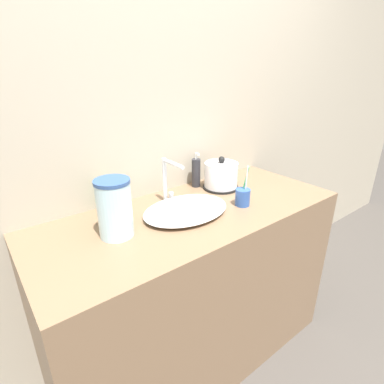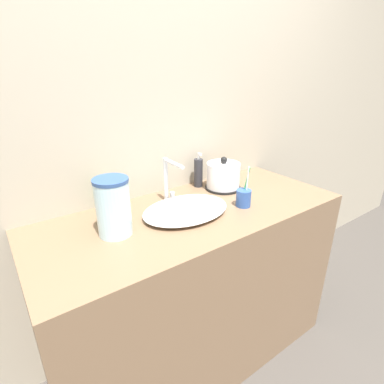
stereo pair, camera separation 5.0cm
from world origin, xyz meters
name	(u,v)px [view 1 (the left image)]	position (x,y,z in m)	size (l,w,h in m)	color
wall_back	(154,120)	(0.00, 0.64, 1.30)	(6.00, 0.04, 2.60)	#ADA38E
vanity_counter	(194,288)	(0.00, 0.31, 0.46)	(1.50, 0.62, 0.92)	brown
sink_basin	(186,209)	(-0.05, 0.31, 0.94)	(0.42, 0.30, 0.04)	white
faucet	(168,178)	(-0.04, 0.46, 1.05)	(0.06, 0.17, 0.23)	silver
electric_kettle	(221,177)	(0.30, 0.45, 0.98)	(0.20, 0.20, 0.18)	black
toothbrush_cup	(243,197)	(0.23, 0.21, 0.96)	(0.07, 0.07, 0.20)	#2D519E
lotion_bottle	(108,206)	(-0.37, 0.44, 1.00)	(0.05, 0.05, 0.19)	#28282D
shampoo_bottle	(106,199)	(-0.33, 0.55, 0.98)	(0.05, 0.05, 0.17)	#2D9956
mouthwash_bottle	(196,172)	(0.21, 0.55, 1.00)	(0.05, 0.05, 0.20)	#28282D
water_pitcher	(115,208)	(-0.38, 0.33, 1.03)	(0.14, 0.14, 0.24)	#B2DBEA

